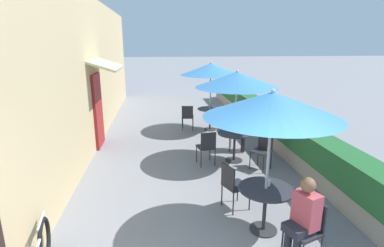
# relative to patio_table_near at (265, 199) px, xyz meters

# --- Properties ---
(cafe_facade_wall) EXTENTS (0.98, 14.68, 4.20)m
(cafe_facade_wall) POSITION_rel_patio_table_near_xyz_m (-3.51, 5.15, 1.52)
(cafe_facade_wall) COLOR #D6B784
(cafe_facade_wall) RESTS_ON ground_plane
(planter_hedge) EXTENTS (0.60, 13.68, 1.01)m
(planter_hedge) POSITION_rel_patio_table_near_xyz_m (1.78, 5.19, -0.03)
(planter_hedge) COLOR gray
(planter_hedge) RESTS_ON ground_plane
(patio_table_near) EXTENTS (0.86, 0.86, 0.75)m
(patio_table_near) POSITION_rel_patio_table_near_xyz_m (0.00, 0.00, 0.00)
(patio_table_near) COLOR #28282D
(patio_table_near) RESTS_ON ground_plane
(patio_umbrella_near) EXTENTS (2.01, 2.01, 2.31)m
(patio_umbrella_near) POSITION_rel_patio_table_near_xyz_m (-0.00, 0.00, 1.51)
(patio_umbrella_near) COLOR #B7B7BC
(patio_umbrella_near) RESTS_ON ground_plane
(cafe_chair_near_left) EXTENTS (0.52, 0.52, 0.87)m
(cafe_chair_near_left) POSITION_rel_patio_table_near_xyz_m (0.35, -0.69, -0.05)
(cafe_chair_near_left) COLOR #232328
(cafe_chair_near_left) RESTS_ON ground_plane
(seated_patron_near_left) EXTENTS (0.49, 0.44, 1.25)m
(seated_patron_near_left) POSITION_rel_patio_table_near_xyz_m (0.25, -0.73, 0.12)
(seated_patron_near_left) COLOR #23232D
(seated_patron_near_left) RESTS_ON ground_plane
(cafe_chair_near_right) EXTENTS (0.52, 0.52, 0.87)m
(cafe_chair_near_right) POSITION_rel_patio_table_near_xyz_m (-0.35, 0.69, -0.05)
(cafe_chair_near_right) COLOR #232328
(cafe_chair_near_right) RESTS_ON ground_plane
(coffee_cup_near) EXTENTS (0.07, 0.07, 0.09)m
(coffee_cup_near) POSITION_rel_patio_table_near_xyz_m (0.06, 0.08, 0.23)
(coffee_cup_near) COLOR white
(coffee_cup_near) RESTS_ON patio_table_near
(patio_table_mid) EXTENTS (0.86, 0.86, 0.75)m
(patio_table_mid) POSITION_rel_patio_table_near_xyz_m (0.25, 2.94, 0.00)
(patio_table_mid) COLOR #28282D
(patio_table_mid) RESTS_ON ground_plane
(patio_umbrella_mid) EXTENTS (2.01, 2.01, 2.31)m
(patio_umbrella_mid) POSITION_rel_patio_table_near_xyz_m (0.25, 2.94, 1.51)
(patio_umbrella_mid) COLOR #B7B7BC
(patio_umbrella_mid) RESTS_ON ground_plane
(cafe_chair_mid_left) EXTENTS (0.51, 0.51, 0.87)m
(cafe_chair_mid_left) POSITION_rel_patio_table_near_xyz_m (0.44, 3.69, -0.05)
(cafe_chair_mid_left) COLOR #232328
(cafe_chair_mid_left) RESTS_ON ground_plane
(seated_patron_mid_left) EXTENTS (0.48, 0.44, 1.25)m
(seated_patron_mid_left) POSITION_rel_patio_table_near_xyz_m (0.55, 3.65, 0.12)
(seated_patron_mid_left) COLOR #23232D
(seated_patron_mid_left) RESTS_ON ground_plane
(cafe_chair_mid_right) EXTENTS (0.47, 0.47, 0.87)m
(cafe_chair_mid_right) POSITION_rel_patio_table_near_xyz_m (-0.49, 2.72, -0.05)
(cafe_chair_mid_right) COLOR #232328
(cafe_chair_mid_right) RESTS_ON ground_plane
(cafe_chair_mid_back) EXTENTS (0.56, 0.56, 0.87)m
(cafe_chair_mid_back) POSITION_rel_patio_table_near_xyz_m (0.81, 2.40, -0.05)
(cafe_chair_mid_back) COLOR #232328
(cafe_chair_mid_back) RESTS_ON ground_plane
(patio_table_far) EXTENTS (0.86, 0.86, 0.75)m
(patio_table_far) POSITION_rel_patio_table_near_xyz_m (0.13, 5.79, 0.00)
(patio_table_far) COLOR #28282D
(patio_table_far) RESTS_ON ground_plane
(patio_umbrella_far) EXTENTS (2.01, 2.01, 2.31)m
(patio_umbrella_far) POSITION_rel_patio_table_near_xyz_m (0.13, 5.79, 1.51)
(patio_umbrella_far) COLOR #B7B7BC
(patio_umbrella_far) RESTS_ON ground_plane
(cafe_chair_far_left) EXTENTS (0.45, 0.45, 0.87)m
(cafe_chair_far_left) POSITION_rel_patio_table_near_xyz_m (0.90, 5.75, -0.05)
(cafe_chair_far_left) COLOR #232328
(cafe_chair_far_left) RESTS_ON ground_plane
(cafe_chair_far_right) EXTENTS (0.45, 0.45, 0.87)m
(cafe_chair_far_right) POSITION_rel_patio_table_near_xyz_m (-0.65, 5.82, -0.05)
(cafe_chair_far_right) COLOR #232328
(cafe_chair_far_right) RESTS_ON ground_plane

